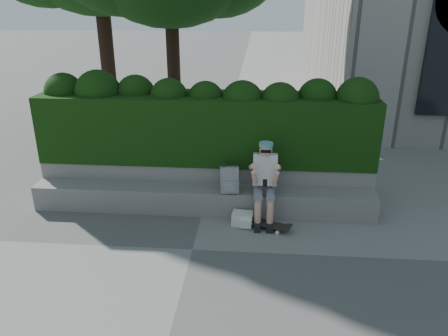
# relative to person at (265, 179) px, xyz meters

# --- Properties ---
(ground) EXTENTS (80.00, 80.00, 0.00)m
(ground) POSITION_rel_person_xyz_m (-1.08, -1.07, -0.75)
(ground) COLOR slate
(ground) RESTS_ON ground
(bench_ledge) EXTENTS (6.00, 0.45, 0.45)m
(bench_ledge) POSITION_rel_person_xyz_m (-1.08, 0.18, -0.53)
(bench_ledge) COLOR gray
(bench_ledge) RESTS_ON ground
(planter_wall) EXTENTS (6.00, 0.50, 0.75)m
(planter_wall) POSITION_rel_person_xyz_m (-1.08, 0.66, -0.38)
(planter_wall) COLOR gray
(planter_wall) RESTS_ON ground
(hedge) EXTENTS (6.00, 1.00, 1.20)m
(hedge) POSITION_rel_person_xyz_m (-1.08, 0.88, 0.60)
(hedge) COLOR black
(hedge) RESTS_ON planter_wall
(person) EXTENTS (0.40, 0.76, 1.38)m
(person) POSITION_rel_person_xyz_m (0.00, 0.00, 0.00)
(person) COLOR slate
(person) RESTS_ON ground
(skateboard) EXTENTS (0.90, 0.53, 0.09)m
(skateboard) POSITION_rel_person_xyz_m (-0.02, -0.29, -0.68)
(skateboard) COLOR black
(skateboard) RESTS_ON ground
(backpack_plaid) EXTENTS (0.33, 0.21, 0.45)m
(backpack_plaid) POSITION_rel_person_xyz_m (-0.60, 0.08, -0.08)
(backpack_plaid) COLOR #A2A2A6
(backpack_plaid) RESTS_ON bench_ledge
(backpack_ground) EXTENTS (0.37, 0.28, 0.22)m
(backpack_ground) POSITION_rel_person_xyz_m (-0.35, -0.23, -0.64)
(backpack_ground) COLOR beige
(backpack_ground) RESTS_ON ground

